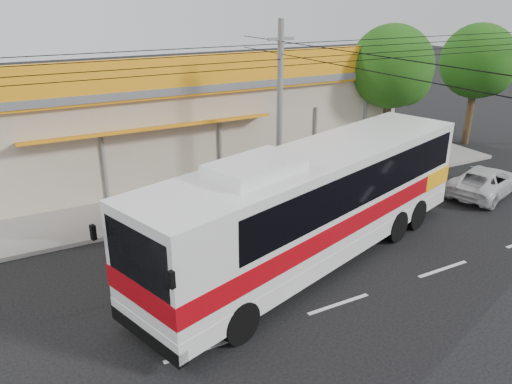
{
  "coord_description": "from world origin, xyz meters",
  "views": [
    {
      "loc": [
        -7.47,
        -11.68,
        7.92
      ],
      "look_at": [
        -0.18,
        2.0,
        1.78
      ],
      "focal_mm": 35.0,
      "sensor_mm": 36.0,
      "label": 1
    }
  ],
  "objects_px": {
    "utility_pole": "(281,54)",
    "tree_near": "(394,70)",
    "tree_far": "(480,64)",
    "white_car": "(485,181)",
    "coach_bus": "(320,196)"
  },
  "relations": [
    {
      "from": "white_car",
      "to": "coach_bus",
      "type": "bearing_deg",
      "value": 79.42
    },
    {
      "from": "white_car",
      "to": "tree_far",
      "type": "bearing_deg",
      "value": -63.15
    },
    {
      "from": "tree_near",
      "to": "utility_pole",
      "type": "bearing_deg",
      "value": -163.09
    },
    {
      "from": "white_car",
      "to": "tree_far",
      "type": "distance_m",
      "value": 9.03
    },
    {
      "from": "coach_bus",
      "to": "tree_near",
      "type": "xyz_separation_m",
      "value": [
        9.13,
        7.03,
        2.42
      ]
    },
    {
      "from": "coach_bus",
      "to": "white_car",
      "type": "relative_size",
      "value": 3.07
    },
    {
      "from": "tree_near",
      "to": "white_car",
      "type": "bearing_deg",
      "value": -87.52
    },
    {
      "from": "tree_far",
      "to": "white_car",
      "type": "bearing_deg",
      "value": -135.23
    },
    {
      "from": "utility_pole",
      "to": "tree_near",
      "type": "relative_size",
      "value": 5.07
    },
    {
      "from": "coach_bus",
      "to": "tree_near",
      "type": "distance_m",
      "value": 11.77
    },
    {
      "from": "coach_bus",
      "to": "utility_pole",
      "type": "bearing_deg",
      "value": 56.88
    },
    {
      "from": "coach_bus",
      "to": "white_car",
      "type": "xyz_separation_m",
      "value": [
        9.38,
        1.21,
        -1.53
      ]
    },
    {
      "from": "utility_pole",
      "to": "tree_near",
      "type": "xyz_separation_m",
      "value": [
        7.88,
        2.4,
        -1.36
      ]
    },
    {
      "from": "coach_bus",
      "to": "tree_near",
      "type": "bearing_deg",
      "value": 19.58
    },
    {
      "from": "tree_near",
      "to": "coach_bus",
      "type": "bearing_deg",
      "value": -142.42
    }
  ]
}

